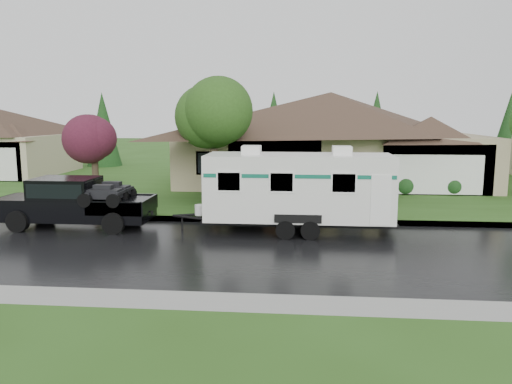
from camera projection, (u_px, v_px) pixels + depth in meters
ground at (294, 236)px, 18.28m from camera, size 140.00×140.00×0.00m
road at (293, 251)px, 16.31m from camera, size 140.00×8.00×0.01m
curb at (295, 221)px, 20.48m from camera, size 140.00×0.50×0.15m
lawn at (298, 180)px, 33.02m from camera, size 140.00×26.00×0.15m
house_main at (335, 127)px, 31.12m from camera, size 19.44×10.80×6.90m
tree_left_green at (214, 117)px, 23.43m from camera, size 3.61×3.61×5.97m
tree_red at (94, 138)px, 25.61m from camera, size 2.65×2.65×4.38m
shrub_row at (334, 184)px, 27.14m from camera, size 13.60×1.00×1.00m
pickup_truck at (73, 201)px, 19.54m from camera, size 5.90×2.24×1.97m
travel_trailer at (299, 187)px, 18.65m from camera, size 7.27×2.56×3.26m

